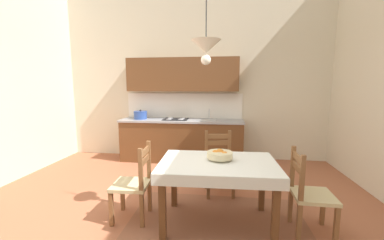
# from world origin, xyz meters

# --- Properties ---
(ground_plane) EXTENTS (6.35, 6.08, 0.10)m
(ground_plane) POSITION_xyz_m (0.00, 0.00, -0.05)
(ground_plane) COLOR #A86042
(wall_back) EXTENTS (6.35, 0.12, 4.04)m
(wall_back) POSITION_xyz_m (0.00, 2.80, 2.02)
(wall_back) COLOR beige
(wall_back) RESTS_ON ground_plane
(area_rug) EXTENTS (2.10, 1.60, 0.01)m
(area_rug) POSITION_xyz_m (0.60, -0.01, 0.00)
(area_rug) COLOR #90573E
(area_rug) RESTS_ON ground_plane
(kitchen_cabinetry) EXTENTS (2.62, 0.63, 2.20)m
(kitchen_cabinetry) POSITION_xyz_m (-0.23, 2.47, 0.86)
(kitchen_cabinetry) COLOR brown
(kitchen_cabinetry) RESTS_ON ground_plane
(dining_table) EXTENTS (1.36, 0.94, 0.75)m
(dining_table) POSITION_xyz_m (0.60, 0.09, 0.62)
(dining_table) COLOR brown
(dining_table) RESTS_ON ground_plane
(dining_chair_kitchen_side) EXTENTS (0.48, 0.48, 0.93)m
(dining_chair_kitchen_side) POSITION_xyz_m (0.60, 0.93, 0.44)
(dining_chair_kitchen_side) COLOR #D1BC89
(dining_chair_kitchen_side) RESTS_ON ground_plane
(dining_chair_tv_side) EXTENTS (0.44, 0.44, 0.93)m
(dining_chair_tv_side) POSITION_xyz_m (-0.40, 0.07, 0.44)
(dining_chair_tv_side) COLOR #D1BC89
(dining_chair_tv_side) RESTS_ON ground_plane
(dining_chair_window_side) EXTENTS (0.43, 0.43, 0.93)m
(dining_chair_window_side) POSITION_xyz_m (1.59, 0.04, 0.44)
(dining_chair_window_side) COLOR #D1BC89
(dining_chair_window_side) RESTS_ON ground_plane
(fruit_bowl) EXTENTS (0.30, 0.30, 0.12)m
(fruit_bowl) POSITION_xyz_m (0.61, 0.17, 0.81)
(fruit_bowl) COLOR beige
(fruit_bowl) RESTS_ON dining_table
(pendant_lamp) EXTENTS (0.32, 0.32, 0.80)m
(pendant_lamp) POSITION_xyz_m (0.45, 0.08, 2.02)
(pendant_lamp) COLOR black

